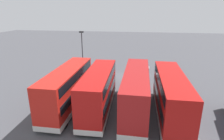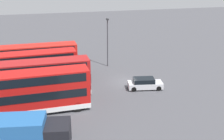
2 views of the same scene
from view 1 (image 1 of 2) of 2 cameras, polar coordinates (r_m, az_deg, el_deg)
ground_plane at (r=31.56m, az=4.29°, el=-2.00°), size 140.00×140.00×0.00m
bus_double_decker_near_end at (r=20.01m, az=17.65°, el=-7.34°), size 2.73×10.96×4.55m
bus_double_decker_second at (r=20.21m, az=7.36°, el=-6.34°), size 2.66×11.40×4.55m
bus_double_decker_third at (r=20.28m, az=-4.13°, el=-6.16°), size 2.93×10.28×4.55m
bus_double_decker_fourth at (r=21.55m, az=-13.45°, el=-5.13°), size 2.67×10.97×4.55m
car_hatchback_silver at (r=32.74m, az=9.34°, el=-0.16°), size 2.56×4.63×1.43m
lamp_post_tall at (r=30.98m, az=-9.15°, el=6.02°), size 0.70×0.30×7.57m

